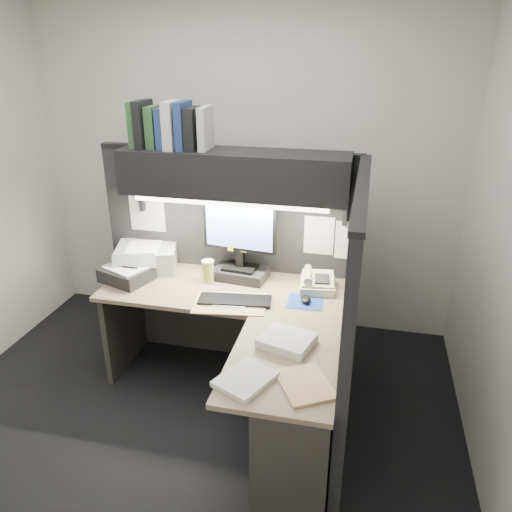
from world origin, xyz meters
name	(u,v)px	position (x,y,z in m)	size (l,w,h in m)	color
floor	(189,423)	(0.00, 0.00, 0.00)	(3.50, 3.50, 0.00)	black
wall_back	(244,169)	(0.00, 1.50, 1.35)	(3.50, 0.04, 2.70)	silver
partition_back	(230,258)	(0.03, 0.93, 0.80)	(1.90, 0.06, 1.60)	black
partition_right	(351,321)	(0.98, 0.18, 0.80)	(0.06, 1.50, 1.60)	black
desk	(252,377)	(0.43, 0.00, 0.44)	(1.70, 1.53, 0.73)	#96865F
overhead_shelf	(234,173)	(0.12, 0.75, 1.50)	(1.55, 0.34, 0.30)	black
task_light_tube	(229,204)	(0.12, 0.61, 1.33)	(0.04, 0.04, 1.32)	white
monitor	(240,249)	(0.16, 0.74, 0.96)	(0.53, 0.27, 0.57)	black
keyboard	(235,300)	(0.22, 0.38, 0.74)	(0.48, 0.16, 0.02)	black
mousepad	(305,302)	(0.67, 0.49, 0.73)	(0.23, 0.21, 0.00)	navy
mouse	(306,299)	(0.68, 0.48, 0.75)	(0.06, 0.10, 0.04)	black
telephone	(318,283)	(0.73, 0.69, 0.78)	(0.24, 0.25, 0.10)	#C0B693
coffee_cup	(208,272)	(-0.04, 0.63, 0.81)	(0.08, 0.08, 0.15)	#C7D153
printer	(147,257)	(-0.57, 0.76, 0.82)	(0.44, 0.37, 0.17)	#9D9FA2
notebook_stack	(127,274)	(-0.62, 0.53, 0.78)	(0.33, 0.27, 0.10)	black
open_folder	(230,303)	(0.20, 0.35, 0.73)	(0.47, 0.31, 0.01)	#DBBA7B
paper_stack_a	(287,341)	(0.64, -0.04, 0.76)	(0.28, 0.24, 0.05)	white
paper_stack_b	(246,379)	(0.49, -0.42, 0.74)	(0.23, 0.28, 0.03)	white
manila_stack	(305,384)	(0.79, -0.38, 0.74)	(0.24, 0.30, 0.02)	#DBBA7B
binder_row	(169,126)	(-0.31, 0.75, 1.79)	(0.54, 0.26, 0.31)	#295329
pinned_papers	(271,249)	(0.42, 0.56, 1.05)	(1.76, 1.31, 0.51)	white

